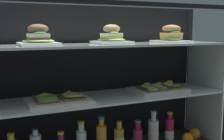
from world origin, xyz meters
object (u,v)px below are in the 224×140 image
(plated_roll_sandwich_right_of_center, at_px, (171,36))
(open_sandwich_tray_right_of_center, at_px, (158,88))
(juice_bottle_back_left, at_px, (137,140))
(juice_bottle_back_center, at_px, (119,140))
(juice_bottle_front_middle, at_px, (153,133))
(orange_fruit_near_left_post, at_px, (195,134))
(open_sandwich_tray_far_left, at_px, (59,99))
(orange_fruit_beside_bottles, at_px, (188,138))
(plated_roll_sandwich_far_left, at_px, (112,37))
(juice_bottle_back_right, at_px, (169,131))
(plated_roll_sandwich_left_of_center, at_px, (38,38))

(plated_roll_sandwich_right_of_center, height_order, open_sandwich_tray_right_of_center, plated_roll_sandwich_right_of_center)
(juice_bottle_back_left, bearing_deg, open_sandwich_tray_right_of_center, 13.86)
(juice_bottle_back_center, bearing_deg, juice_bottle_back_left, -6.90)
(juice_bottle_front_middle, relative_size, orange_fruit_near_left_post, 2.91)
(open_sandwich_tray_far_left, xyz_separation_m, orange_fruit_beside_bottles, (0.84, -0.05, -0.34))
(plated_roll_sandwich_far_left, height_order, plated_roll_sandwich_right_of_center, same)
(juice_bottle_back_right, distance_m, orange_fruit_beside_bottles, 0.13)
(plated_roll_sandwich_left_of_center, height_order, open_sandwich_tray_right_of_center, plated_roll_sandwich_left_of_center)
(plated_roll_sandwich_right_of_center, height_order, open_sandwich_tray_far_left, plated_roll_sandwich_right_of_center)
(plated_roll_sandwich_left_of_center, bearing_deg, juice_bottle_back_right, 0.95)
(open_sandwich_tray_right_of_center, bearing_deg, juice_bottle_back_right, -8.91)
(plated_roll_sandwich_right_of_center, distance_m, juice_bottle_back_right, 0.62)
(juice_bottle_back_left, height_order, orange_fruit_beside_bottles, juice_bottle_back_left)
(orange_fruit_near_left_post, bearing_deg, juice_bottle_back_right, 175.68)
(plated_roll_sandwich_right_of_center, height_order, juice_bottle_back_center, plated_roll_sandwich_right_of_center)
(juice_bottle_back_left, height_order, juice_bottle_front_middle, juice_bottle_front_middle)
(plated_roll_sandwich_right_of_center, bearing_deg, plated_roll_sandwich_far_left, -179.41)
(plated_roll_sandwich_right_of_center, xyz_separation_m, open_sandwich_tray_far_left, (-0.75, -0.03, -0.33))
(open_sandwich_tray_right_of_center, distance_m, juice_bottle_front_middle, 0.29)
(plated_roll_sandwich_far_left, distance_m, orange_fruit_beside_bottles, 0.85)
(juice_bottle_back_left, relative_size, orange_fruit_beside_bottles, 2.68)
(juice_bottle_back_left, distance_m, juice_bottle_front_middle, 0.13)
(open_sandwich_tray_far_left, bearing_deg, juice_bottle_back_center, -0.66)
(plated_roll_sandwich_right_of_center, xyz_separation_m, orange_fruit_beside_bottles, (0.10, -0.08, -0.67))
(plated_roll_sandwich_far_left, relative_size, open_sandwich_tray_right_of_center, 0.58)
(plated_roll_sandwich_far_left, relative_size, juice_bottle_front_middle, 0.85)
(juice_bottle_front_middle, bearing_deg, open_sandwich_tray_far_left, -179.36)
(juice_bottle_back_center, relative_size, juice_bottle_back_right, 1.04)
(open_sandwich_tray_right_of_center, relative_size, juice_bottle_back_center, 1.54)
(plated_roll_sandwich_left_of_center, xyz_separation_m, juice_bottle_back_center, (0.46, -0.00, -0.61))
(juice_bottle_back_left, bearing_deg, juice_bottle_back_center, 173.10)
(open_sandwich_tray_far_left, relative_size, orange_fruit_beside_bottles, 4.58)
(juice_bottle_front_middle, xyz_separation_m, orange_fruit_near_left_post, (0.33, -0.01, -0.05))
(juice_bottle_front_middle, distance_m, orange_fruit_beside_bottles, 0.25)
(open_sandwich_tray_right_of_center, xyz_separation_m, juice_bottle_back_center, (-0.29, -0.03, -0.29))
(juice_bottle_back_right, relative_size, orange_fruit_near_left_post, 2.65)
(plated_roll_sandwich_right_of_center, bearing_deg, orange_fruit_near_left_post, -11.55)
(orange_fruit_beside_bottles, bearing_deg, plated_roll_sandwich_right_of_center, 139.47)
(juice_bottle_back_right, relative_size, orange_fruit_beside_bottles, 2.85)
(open_sandwich_tray_far_left, height_order, juice_bottle_back_left, open_sandwich_tray_far_left)
(juice_bottle_front_middle, bearing_deg, plated_roll_sandwich_far_left, 175.23)
(orange_fruit_near_left_post, bearing_deg, open_sandwich_tray_far_left, 179.76)
(plated_roll_sandwich_left_of_center, distance_m, open_sandwich_tray_right_of_center, 0.82)
(juice_bottle_back_left, height_order, orange_fruit_near_left_post, juice_bottle_back_left)
(juice_bottle_back_right, height_order, orange_fruit_beside_bottles, juice_bottle_back_right)
(open_sandwich_tray_right_of_center, bearing_deg, plated_roll_sandwich_right_of_center, 6.09)
(open_sandwich_tray_far_left, distance_m, open_sandwich_tray_right_of_center, 0.65)
(open_sandwich_tray_right_of_center, bearing_deg, juice_bottle_back_center, -174.44)
(juice_bottle_back_left, bearing_deg, plated_roll_sandwich_far_left, 162.10)
(juice_bottle_back_left, bearing_deg, orange_fruit_beside_bottles, -4.47)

